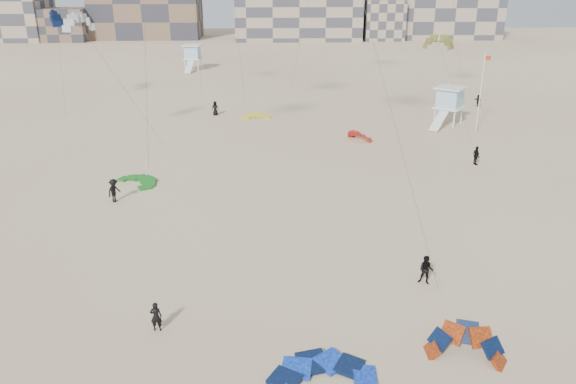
{
  "coord_description": "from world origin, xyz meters",
  "views": [
    {
      "loc": [
        3.09,
        -22.91,
        16.93
      ],
      "look_at": [
        3.9,
        6.0,
        5.48
      ],
      "focal_mm": 35.0,
      "sensor_mm": 36.0,
      "label": 1
    }
  ],
  "objects_px": {
    "kitesurfer_main": "(156,317)",
    "lifeguard_tower_near": "(449,106)",
    "kite_ground_orange": "(464,356)",
    "kite_ground_blue": "(320,379)"
  },
  "relations": [
    {
      "from": "kite_ground_blue",
      "to": "kite_ground_orange",
      "type": "height_order",
      "value": "kite_ground_orange"
    },
    {
      "from": "kite_ground_blue",
      "to": "kite_ground_orange",
      "type": "relative_size",
      "value": 1.34
    },
    {
      "from": "kitesurfer_main",
      "to": "lifeguard_tower_near",
      "type": "distance_m",
      "value": 48.08
    },
    {
      "from": "kite_ground_orange",
      "to": "lifeguard_tower_near",
      "type": "bearing_deg",
      "value": 92.05
    },
    {
      "from": "kitesurfer_main",
      "to": "lifeguard_tower_near",
      "type": "height_order",
      "value": "lifeguard_tower_near"
    },
    {
      "from": "kite_ground_blue",
      "to": "kite_ground_orange",
      "type": "xyz_separation_m",
      "value": [
        6.98,
        1.41,
        0.0
      ]
    },
    {
      "from": "kitesurfer_main",
      "to": "lifeguard_tower_near",
      "type": "xyz_separation_m",
      "value": [
        26.58,
        40.05,
        1.37
      ]
    },
    {
      "from": "kite_ground_orange",
      "to": "lifeguard_tower_near",
      "type": "relative_size",
      "value": 0.53
    },
    {
      "from": "kite_ground_blue",
      "to": "kitesurfer_main",
      "type": "bearing_deg",
      "value": 139.01
    },
    {
      "from": "kite_ground_orange",
      "to": "kitesurfer_main",
      "type": "xyz_separation_m",
      "value": [
        -14.89,
        2.44,
        0.81
      ]
    }
  ]
}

